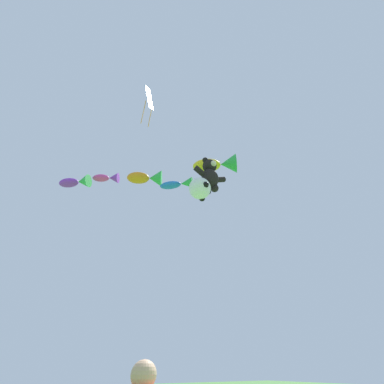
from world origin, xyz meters
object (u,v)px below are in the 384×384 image
Objects in this scene: fish_kite_goldfin at (217,165)px; fish_kite_tangerine at (147,178)px; teddy_bear_kite at (210,174)px; diamond_kite at (149,100)px; fish_kite_cobalt at (178,184)px; soccer_ball_kite at (200,189)px; fish_kite_violet at (76,182)px; fish_kite_magenta at (107,178)px.

fish_kite_goldfin is 4.09m from fish_kite_tangerine.
teddy_bear_kite is 0.69× the size of diamond_kite.
fish_kite_cobalt is at bearing -41.21° from fish_kite_tangerine.
soccer_ball_kite is at bearing -165.22° from teddy_bear_kite.
soccer_ball_kite is at bearing -51.09° from fish_kite_violet.
fish_kite_violet is at bearing 145.87° from fish_kite_magenta.
soccer_ball_kite is at bearing -70.21° from fish_kite_tangerine.
fish_kite_magenta is at bearing 139.18° from fish_kite_goldfin.
soccer_ball_kite is 5.56m from diamond_kite.
fish_kite_violet is 0.64× the size of diamond_kite.
fish_kite_violet is 6.21m from diamond_kite.
teddy_bear_kite is 1.07× the size of fish_kite_violet.
fish_kite_magenta is at bearing 123.79° from soccer_ball_kite.
fish_kite_magenta is at bearing 143.40° from fish_kite_cobalt.
teddy_bear_kite is at bearing 14.78° from soccer_ball_kite.
teddy_bear_kite is 1.13× the size of fish_kite_cobalt.
fish_kite_cobalt is at bearing 32.51° from diamond_kite.
soccer_ball_kite is 4.40m from fish_kite_tangerine.
fish_kite_cobalt is (-1.47, 1.67, -0.87)m from fish_kite_goldfin.
fish_kite_tangerine reaches higher than teddy_bear_kite.
diamond_kite is at bearing -85.23° from fish_kite_magenta.
diamond_kite is (-2.80, 0.39, 4.78)m from soccer_ball_kite.
fish_kite_violet reaches higher than fish_kite_cobalt.
teddy_bear_kite is 0.79× the size of fish_kite_goldfin.
fish_kite_cobalt reaches higher than soccer_ball_kite.
fish_kite_violet is at bearing 108.75° from diamond_kite.
fish_kite_tangerine reaches higher than fish_kite_magenta.
fish_kite_goldfin reaches higher than fish_kite_magenta.
fish_kite_violet is (-4.75, 3.43, 0.39)m from fish_kite_cobalt.
fish_kite_violet reaches higher than teddy_bear_kite.
diamond_kite is at bearing -71.25° from fish_kite_violet.
fish_kite_goldfin is 1.14× the size of fish_kite_tangerine.
soccer_ball_kite is at bearing -93.60° from fish_kite_cobalt.
teddy_bear_kite is at bearing -45.73° from fish_kite_violet.
fish_kite_tangerine is at bearing 121.48° from teddy_bear_kite.
fish_kite_tangerine reaches higher than fish_kite_violet.
fish_kite_tangerine reaches higher than soccer_ball_kite.
teddy_bear_kite is at bearing -154.94° from fish_kite_goldfin.
diamond_kite reaches higher than fish_kite_magenta.
teddy_bear_kite is 4.01m from fish_kite_tangerine.
fish_kite_magenta is 0.55× the size of diamond_kite.
diamond_kite is (-4.41, -0.21, 2.20)m from fish_kite_goldfin.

